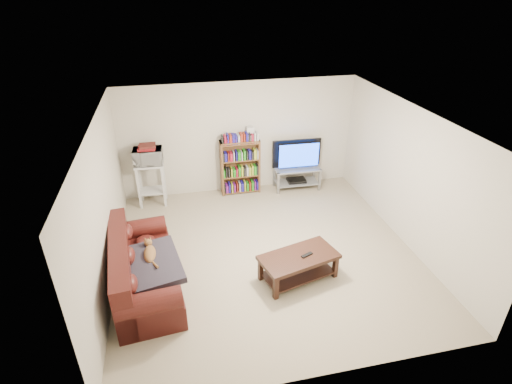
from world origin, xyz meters
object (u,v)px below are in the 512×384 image
object	(u,v)px
coffee_table	(299,262)
bookshelf	(240,166)
tv_stand	(297,174)
sofa	(140,273)

from	to	relation	value
coffee_table	bookshelf	bearing A→B (deg)	81.98
bookshelf	tv_stand	bearing A→B (deg)	-3.95
coffee_table	bookshelf	size ratio (longest dim) A/B	1.08
bookshelf	sofa	bearing A→B (deg)	-126.30
sofa	coffee_table	world-z (taller)	sofa
coffee_table	tv_stand	bearing A→B (deg)	58.20
sofa	tv_stand	distance (m)	4.26
tv_stand	bookshelf	xyz separation A→B (m)	(-1.26, 0.09, 0.29)
sofa	coffee_table	xyz separation A→B (m)	(2.40, -0.26, -0.01)
sofa	bookshelf	xyz separation A→B (m)	(2.04, 2.77, 0.31)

